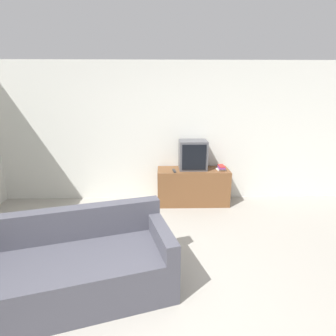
% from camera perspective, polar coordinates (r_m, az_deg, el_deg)
% --- Properties ---
extents(ground_plane, '(14.00, 14.00, 0.00)m').
position_cam_1_polar(ground_plane, '(2.81, -3.33, -30.51)').
color(ground_plane, '#9E998E').
extents(wall_back, '(9.00, 0.06, 2.60)m').
position_cam_1_polar(wall_back, '(5.02, -2.36, 7.56)').
color(wall_back, silver).
rests_on(wall_back, ground_plane).
extents(tv_stand, '(1.33, 0.51, 0.67)m').
position_cam_1_polar(tv_stand, '(4.99, 5.43, -4.00)').
color(tv_stand, brown).
rests_on(tv_stand, ground_plane).
extents(television, '(0.51, 0.41, 0.54)m').
position_cam_1_polar(television, '(4.87, 5.42, 2.87)').
color(television, '#4C4C51').
rests_on(television, tv_stand).
extents(couch, '(2.19, 1.42, 0.83)m').
position_cam_1_polar(couch, '(3.06, -20.10, -19.94)').
color(couch, '#474751').
rests_on(couch, ground_plane).
extents(book_stack, '(0.17, 0.23, 0.08)m').
position_cam_1_polar(book_stack, '(4.94, 11.50, 0.08)').
color(book_stack, silver).
rests_on(book_stack, tv_stand).
extents(remote_on_stand, '(0.07, 0.20, 0.02)m').
position_cam_1_polar(remote_on_stand, '(4.74, 1.36, -0.60)').
color(remote_on_stand, '#2D2D2D').
rests_on(remote_on_stand, tv_stand).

